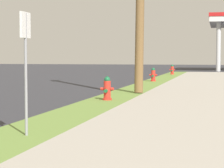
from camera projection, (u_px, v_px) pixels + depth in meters
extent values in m
cylinder|color=red|center=(107.00, 99.00, 14.10)|extent=(0.29, 0.29, 0.06)
cylinder|color=red|center=(107.00, 90.00, 14.08)|extent=(0.22, 0.22, 0.60)
sphere|color=#196038|center=(107.00, 80.00, 14.06)|extent=(0.19, 0.19, 0.19)
cylinder|color=#196038|center=(107.00, 77.00, 14.05)|extent=(0.06, 0.06, 0.05)
cylinder|color=red|center=(102.00, 89.00, 14.11)|extent=(0.10, 0.09, 0.09)
cylinder|color=red|center=(112.00, 89.00, 14.04)|extent=(0.10, 0.09, 0.09)
cylinder|color=#196038|center=(106.00, 91.00, 13.91)|extent=(0.11, 0.12, 0.11)
cylinder|color=red|center=(153.00, 81.00, 24.67)|extent=(0.29, 0.29, 0.06)
cylinder|color=red|center=(153.00, 76.00, 24.65)|extent=(0.22, 0.22, 0.60)
sphere|color=#196038|center=(153.00, 70.00, 24.63)|extent=(0.19, 0.19, 0.19)
cylinder|color=#196038|center=(153.00, 68.00, 24.62)|extent=(0.06, 0.06, 0.05)
cylinder|color=red|center=(150.00, 75.00, 24.68)|extent=(0.10, 0.09, 0.09)
cylinder|color=red|center=(156.00, 75.00, 24.61)|extent=(0.10, 0.09, 0.09)
cylinder|color=#196038|center=(153.00, 76.00, 24.49)|extent=(0.11, 0.12, 0.11)
cylinder|color=red|center=(172.00, 74.00, 34.06)|extent=(0.29, 0.29, 0.06)
cylinder|color=red|center=(172.00, 70.00, 34.04)|extent=(0.22, 0.22, 0.60)
sphere|color=#196038|center=(172.00, 66.00, 34.02)|extent=(0.19, 0.19, 0.19)
cylinder|color=#196038|center=(172.00, 65.00, 34.01)|extent=(0.06, 0.06, 0.05)
cylinder|color=red|center=(170.00, 70.00, 34.07)|extent=(0.10, 0.09, 0.09)
cylinder|color=red|center=(174.00, 70.00, 34.00)|extent=(0.10, 0.09, 0.09)
cylinder|color=#196038|center=(172.00, 70.00, 33.87)|extent=(0.11, 0.12, 0.11)
cylinder|color=gray|center=(26.00, 75.00, 7.72)|extent=(0.05, 0.05, 2.10)
cube|color=white|center=(25.00, 25.00, 7.67)|extent=(0.04, 0.36, 0.44)
cylinder|color=silver|center=(219.00, 47.00, 43.91)|extent=(0.44, 0.44, 4.81)
cylinder|color=silver|center=(219.00, 48.00, 52.18)|extent=(0.44, 0.44, 4.81)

